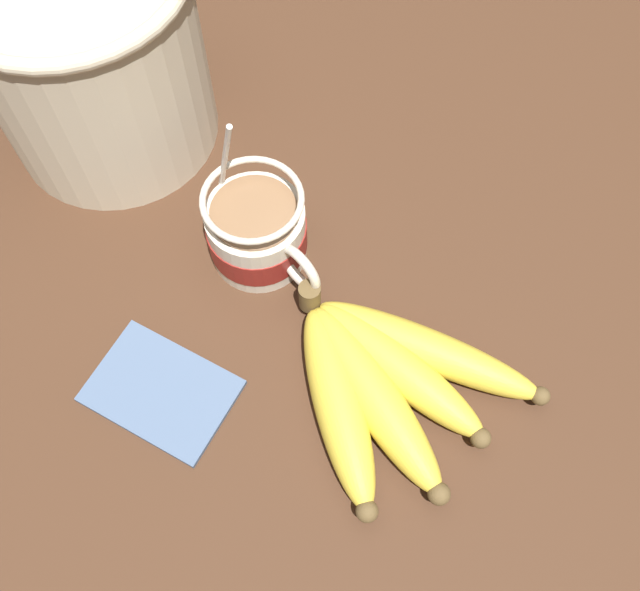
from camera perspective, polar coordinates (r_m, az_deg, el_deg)
table at (r=68.50cm, az=-1.22°, el=0.06°), size 114.69×114.69×3.02cm
coffee_mug at (r=66.01cm, az=-5.02°, el=5.09°), size 14.27×9.28×17.04cm
banana_bunch at (r=61.54cm, az=5.08°, el=-6.84°), size 21.77×21.00×4.40cm
woven_basket at (r=73.20cm, az=-17.78°, el=17.84°), size 21.94×21.94×20.00cm
napkin at (r=64.32cm, az=-12.57°, el=-7.47°), size 14.37×12.05×0.60cm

